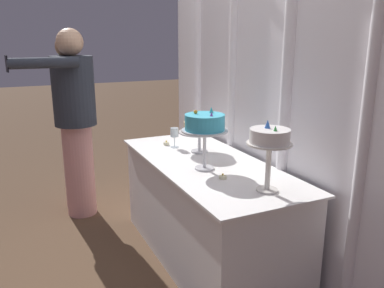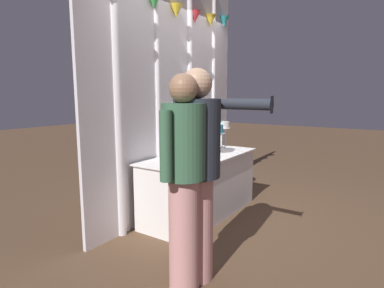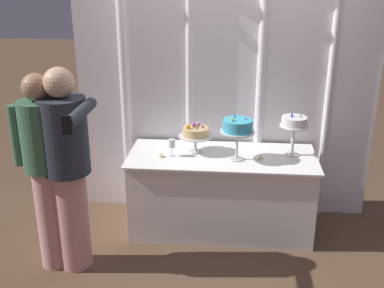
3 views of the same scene
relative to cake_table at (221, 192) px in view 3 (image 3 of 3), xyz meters
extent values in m
plane|color=brown|center=(0.00, -0.10, -0.37)|extent=(24.00, 24.00, 0.00)
cube|color=white|center=(0.00, 0.41, 1.07)|extent=(2.79, 0.04, 2.88)
cylinder|color=white|center=(-0.94, 0.39, 1.07)|extent=(0.09, 0.09, 2.88)
cylinder|color=white|center=(-0.33, 0.39, 1.07)|extent=(0.07, 0.07, 2.88)
cylinder|color=white|center=(0.33, 0.39, 1.07)|extent=(0.08, 0.08, 2.88)
cylinder|color=white|center=(0.95, 0.39, 1.07)|extent=(0.06, 0.06, 2.88)
cube|color=white|center=(0.00, 0.00, -0.01)|extent=(1.62, 0.66, 0.72)
cube|color=white|center=(0.00, 0.00, 0.36)|extent=(1.67, 0.71, 0.01)
cylinder|color=silver|center=(-0.24, 0.06, 0.37)|extent=(0.12, 0.12, 0.01)
cylinder|color=silver|center=(-0.24, 0.06, 0.45)|extent=(0.02, 0.02, 0.14)
cylinder|color=silver|center=(-0.24, 0.06, 0.52)|extent=(0.31, 0.31, 0.01)
cylinder|color=#DBB775|center=(-0.24, 0.06, 0.56)|extent=(0.23, 0.23, 0.07)
sphere|color=purple|center=(-0.18, 0.06, 0.61)|extent=(0.02, 0.02, 0.02)
sphere|color=pink|center=(-0.23, 0.11, 0.62)|extent=(0.04, 0.04, 0.04)
sphere|color=purple|center=(-0.26, 0.08, 0.62)|extent=(0.04, 0.04, 0.04)
sphere|color=orange|center=(-0.31, 0.02, 0.62)|extent=(0.04, 0.04, 0.04)
sphere|color=green|center=(-0.23, 0.02, 0.61)|extent=(0.02, 0.02, 0.02)
cylinder|color=silver|center=(0.13, -0.08, 0.37)|extent=(0.13, 0.13, 0.01)
cylinder|color=silver|center=(0.13, -0.08, 0.50)|extent=(0.02, 0.02, 0.24)
cylinder|color=silver|center=(0.13, -0.08, 0.62)|extent=(0.30, 0.30, 0.01)
cylinder|color=#3DB2D1|center=(0.13, -0.08, 0.68)|extent=(0.25, 0.25, 0.10)
cone|color=purple|center=(0.19, -0.07, 0.74)|extent=(0.02, 0.02, 0.03)
cone|color=#2DB2B7|center=(0.10, -0.02, 0.75)|extent=(0.03, 0.03, 0.04)
sphere|color=orange|center=(0.08, -0.13, 0.74)|extent=(0.03, 0.03, 0.03)
cylinder|color=silver|center=(0.62, 0.06, 0.37)|extent=(0.12, 0.12, 0.01)
cylinder|color=silver|center=(0.62, 0.06, 0.51)|extent=(0.03, 0.03, 0.26)
cylinder|color=silver|center=(0.62, 0.06, 0.64)|extent=(0.25, 0.25, 0.01)
cylinder|color=white|center=(0.62, 0.06, 0.68)|extent=(0.22, 0.22, 0.08)
cone|color=green|center=(0.67, 0.06, 0.74)|extent=(0.02, 0.02, 0.03)
cone|color=blue|center=(0.59, 0.06, 0.75)|extent=(0.03, 0.03, 0.05)
cylinder|color=silver|center=(-0.44, -0.06, 0.37)|extent=(0.06, 0.06, 0.00)
cylinder|color=silver|center=(-0.44, -0.06, 0.41)|extent=(0.01, 0.01, 0.08)
cylinder|color=silver|center=(-0.44, -0.06, 0.49)|extent=(0.06, 0.06, 0.07)
cylinder|color=beige|center=(-0.53, -0.09, 0.38)|extent=(0.05, 0.05, 0.02)
sphere|color=#F9CC4C|center=(-0.53, -0.09, 0.40)|extent=(0.01, 0.01, 0.01)
cylinder|color=beige|center=(0.34, -0.06, 0.38)|extent=(0.05, 0.05, 0.02)
sphere|color=#F9CC4C|center=(0.34, -0.06, 0.39)|extent=(0.01, 0.01, 0.01)
cylinder|color=#D6938E|center=(-1.16, -0.68, 0.05)|extent=(0.28, 0.28, 0.83)
cylinder|color=#282D38|center=(-1.16, -0.68, 0.76)|extent=(0.39, 0.39, 0.59)
sphere|color=tan|center=(-1.16, -0.68, 1.16)|extent=(0.22, 0.22, 0.22)
cube|color=#232328|center=(-1.16, -0.84, 0.79)|extent=(0.04, 0.01, 0.38)
cylinder|color=#282D38|center=(-1.38, -0.71, 0.75)|extent=(0.08, 0.08, 0.52)
cylinder|color=#282D38|center=(-0.94, -0.92, 1.01)|extent=(0.08, 0.52, 0.08)
cube|color=black|center=(-0.94, -1.18, 1.01)|extent=(0.06, 0.02, 0.12)
cylinder|color=#D6938E|center=(-1.34, -0.68, 0.06)|extent=(0.23, 0.23, 0.86)
cylinder|color=#3D6B4C|center=(-1.34, -0.68, 0.76)|extent=(0.32, 0.32, 0.54)
sphere|color=#A37556|center=(-1.34, -0.68, 1.13)|extent=(0.20, 0.20, 0.20)
cube|color=maroon|center=(-1.34, -0.83, 0.78)|extent=(0.04, 0.01, 0.34)
cylinder|color=#3D6B4C|center=(-1.54, -0.68, 0.75)|extent=(0.08, 0.08, 0.47)
cylinder|color=#3D6B4C|center=(-1.14, -0.69, 0.75)|extent=(0.08, 0.08, 0.47)
camera|label=1|loc=(2.30, -1.19, 1.19)|focal=36.86mm
camera|label=2|loc=(-3.13, -1.94, 1.08)|focal=29.43mm
camera|label=3|loc=(0.08, -3.85, 1.93)|focal=43.63mm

